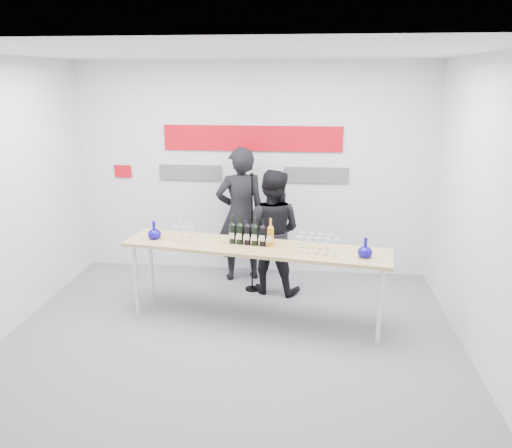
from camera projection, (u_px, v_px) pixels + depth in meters
name	position (u px, v px, depth m)	size (l,w,h in m)	color
ground	(233.00, 334.00, 5.60)	(5.00, 5.00, 0.00)	slate
back_wall	(253.00, 170.00, 7.08)	(5.00, 0.04, 3.00)	silver
signage	(248.00, 149.00, 6.97)	(3.38, 0.02, 0.79)	red
tasting_table	(255.00, 252.00, 5.71)	(3.12, 1.07, 0.92)	tan
wine_bottles	(251.00, 231.00, 5.68)	(0.53, 0.15, 0.33)	black
decanter_left	(154.00, 230.00, 5.92)	(0.16, 0.16, 0.21)	#100791
decanter_right	(365.00, 247.00, 5.31)	(0.16, 0.16, 0.21)	#100791
glasses_left	(184.00, 233.00, 5.86)	(0.26, 0.25, 0.18)	silver
glasses_right	(316.00, 244.00, 5.48)	(0.46, 0.28, 0.18)	silver
presenter_left	(241.00, 215.00, 6.90)	(0.68, 0.45, 1.88)	black
presenter_right	(272.00, 232.00, 6.51)	(0.80, 0.62, 1.65)	black
mic_stand	(252.00, 256.00, 6.62)	(0.19, 0.19, 1.61)	black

